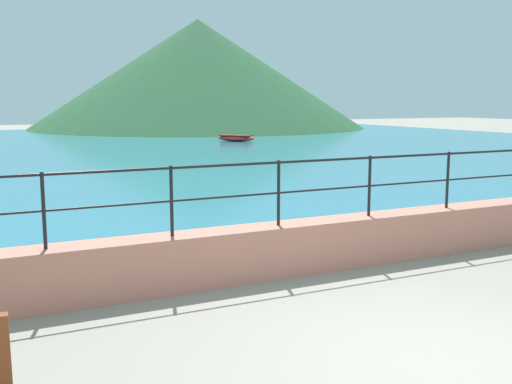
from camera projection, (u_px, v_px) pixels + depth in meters
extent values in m
plane|color=gray|center=(441.00, 363.00, 5.52)|extent=(120.00, 120.00, 0.00)
cube|color=tan|center=(278.00, 250.00, 8.31)|extent=(20.00, 0.56, 0.70)
cylinder|color=black|center=(44.00, 211.00, 6.86)|extent=(0.04, 0.04, 0.90)
cylinder|color=black|center=(172.00, 201.00, 7.52)|extent=(0.04, 0.04, 0.90)
cylinder|color=black|center=(279.00, 193.00, 8.19)|extent=(0.04, 0.04, 0.90)
cylinder|color=black|center=(369.00, 186.00, 8.86)|extent=(0.04, 0.04, 0.90)
cylinder|color=black|center=(448.00, 180.00, 9.52)|extent=(0.04, 0.04, 0.90)
cylinder|color=black|center=(279.00, 162.00, 8.13)|extent=(18.40, 0.04, 0.04)
cylinder|color=black|center=(279.00, 193.00, 8.19)|extent=(18.40, 0.03, 0.03)
cube|color=teal|center=(54.00, 151.00, 28.45)|extent=(64.00, 44.32, 0.06)
cone|color=#285633|center=(198.00, 74.00, 51.47)|extent=(28.65, 28.65, 9.28)
ellipsoid|color=red|center=(236.00, 138.00, 34.58)|extent=(2.17, 2.34, 0.36)
cube|color=maroon|center=(236.00, 136.00, 34.56)|extent=(1.77, 1.90, 0.06)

